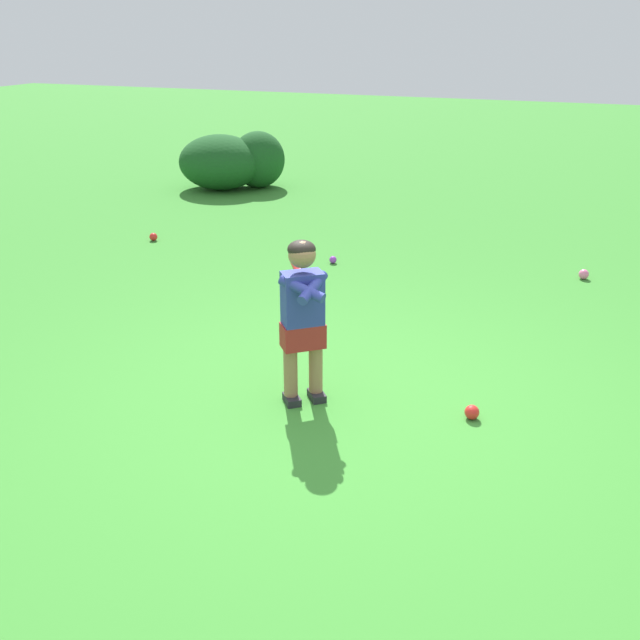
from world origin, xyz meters
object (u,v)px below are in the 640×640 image
play_ball_center_lawn (333,260)px  play_ball_far_right (153,237)px  play_ball_by_bucket (584,274)px  child_batter (303,307)px  play_ball_far_left (472,412)px

play_ball_center_lawn → play_ball_far_right: size_ratio=0.85×
play_ball_center_lawn → play_ball_by_bucket: (2.42, 0.41, 0.01)m
child_batter → play_ball_far_left: size_ratio=11.65×
play_ball_far_left → child_batter: bearing=-172.3°
child_batter → play_ball_far_left: bearing=7.7°
play_ball_by_bucket → play_ball_far_right: size_ratio=1.08×
child_batter → play_ball_far_left: (1.08, 0.15, -0.60)m
play_ball_far_left → play_ball_far_right: play_ball_far_left is taller
play_ball_far_left → play_ball_center_lawn: (-1.90, 2.64, -0.01)m
play_ball_far_left → play_ball_far_right: bearing=146.6°
child_batter → play_ball_center_lawn: 2.97m
child_batter → play_ball_center_lawn: size_ratio=14.19×
play_ball_far_left → play_ball_by_bucket: (0.51, 3.06, 0.00)m
child_batter → play_ball_far_left: child_batter is taller
play_ball_center_lawn → play_ball_by_bucket: size_ratio=0.79×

